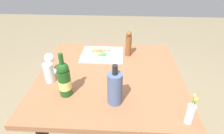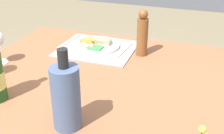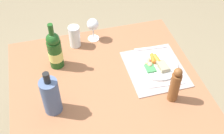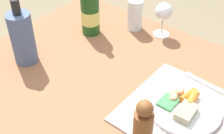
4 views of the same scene
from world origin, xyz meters
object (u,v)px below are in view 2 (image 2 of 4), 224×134
object	(u,v)px
fork	(125,50)
cooler_bottle	(66,97)
dinner_plate	(95,45)
knife	(69,41)
dining_table	(91,104)
pepper_mill	(142,34)

from	to	relation	value
fork	cooler_bottle	size ratio (longest dim) A/B	0.77
dinner_plate	knife	bearing A→B (deg)	-6.46
knife	dining_table	bearing A→B (deg)	132.75
dining_table	fork	xyz separation A→B (m)	(-0.05, -0.33, 0.13)
dining_table	cooler_bottle	size ratio (longest dim) A/B	4.03
pepper_mill	cooler_bottle	xyz separation A→B (m)	(0.09, 0.63, 0.00)
knife	cooler_bottle	size ratio (longest dim) A/B	0.76
dining_table	dinner_plate	distance (m)	0.37
fork	knife	bearing A→B (deg)	2.74
dining_table	pepper_mill	xyz separation A→B (m)	(-0.15, -0.32, 0.23)
dining_table	pepper_mill	world-z (taller)	pepper_mill
fork	pepper_mill	size ratio (longest dim) A/B	0.92
dinner_plate	cooler_bottle	world-z (taller)	cooler_bottle
cooler_bottle	fork	bearing A→B (deg)	-90.32
dinner_plate	pepper_mill	world-z (taller)	pepper_mill
dinner_plate	dining_table	bearing A→B (deg)	107.54
cooler_bottle	dining_table	bearing A→B (deg)	-80.74
knife	pepper_mill	xyz separation A→B (m)	(-0.41, 0.03, 0.10)
dinner_plate	pepper_mill	distance (m)	0.27
fork	cooler_bottle	distance (m)	0.65
dinner_plate	cooler_bottle	distance (m)	0.66
fork	dinner_plate	bearing A→B (deg)	6.33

